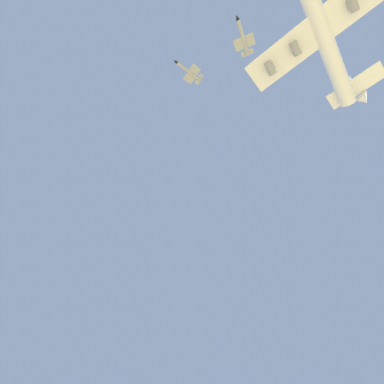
{
  "coord_description": "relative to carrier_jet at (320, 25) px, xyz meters",
  "views": [
    {
      "loc": [
        33.04,
        60.35,
        2.19
      ],
      "look_at": [
        5.33,
        44.28,
        63.86
      ],
      "focal_mm": 29.13,
      "sensor_mm": 36.0,
      "label": 1
    }
  ],
  "objects": [
    {
      "name": "carrier_jet",
      "position": [
        0.0,
        0.0,
        0.0
      ],
      "size": [
        77.69,
        60.56,
        21.38
      ],
      "rotation": [
        -0.16,
        0.0,
        -0.18
      ],
      "color": "white"
    },
    {
      "name": "chase_jet_left_wing",
      "position": [
        9.84,
        -25.83,
        4.36
      ],
      "size": [
        15.3,
        8.56,
        4.0
      ],
      "rotation": [
        0.0,
        0.0,
        0.15
      ],
      "color": "#999EA3"
    },
    {
      "name": "chase_jet_right_wing",
      "position": [
        8.37,
        -50.93,
        19.24
      ],
      "size": [
        14.94,
        9.41,
        4.0
      ],
      "rotation": [
        0.0,
        0.0,
        -0.43
      ],
      "color": "#999EA3"
    }
  ]
}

